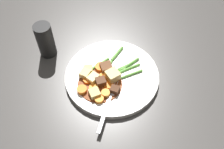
# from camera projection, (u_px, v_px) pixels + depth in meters

# --- Properties ---
(ground_plane) EXTENTS (3.00, 3.00, 0.00)m
(ground_plane) POSITION_uv_depth(u_px,v_px,m) (112.00, 78.00, 0.76)
(ground_plane) COLOR #423F3D
(dinner_plate) EXTENTS (0.27, 0.27, 0.02)m
(dinner_plate) POSITION_uv_depth(u_px,v_px,m) (112.00, 76.00, 0.75)
(dinner_plate) COLOR white
(dinner_plate) RESTS_ON ground_plane
(stew_sauce) EXTENTS (0.13, 0.13, 0.00)m
(stew_sauce) POSITION_uv_depth(u_px,v_px,m) (100.00, 84.00, 0.72)
(stew_sauce) COLOR brown
(stew_sauce) RESTS_ON dinner_plate
(carrot_slice_0) EXTENTS (0.04, 0.04, 0.01)m
(carrot_slice_0) POSITION_uv_depth(u_px,v_px,m) (109.00, 85.00, 0.72)
(carrot_slice_0) COLOR orange
(carrot_slice_0) RESTS_ON dinner_plate
(carrot_slice_1) EXTENTS (0.03, 0.03, 0.01)m
(carrot_slice_1) POSITION_uv_depth(u_px,v_px,m) (106.00, 93.00, 0.70)
(carrot_slice_1) COLOR orange
(carrot_slice_1) RESTS_ON dinner_plate
(carrot_slice_2) EXTENTS (0.03, 0.03, 0.01)m
(carrot_slice_2) POSITION_uv_depth(u_px,v_px,m) (99.00, 99.00, 0.69)
(carrot_slice_2) COLOR orange
(carrot_slice_2) RESTS_ON dinner_plate
(carrot_slice_3) EXTENTS (0.04, 0.04, 0.01)m
(carrot_slice_3) POSITION_uv_depth(u_px,v_px,m) (104.00, 77.00, 0.74)
(carrot_slice_3) COLOR orange
(carrot_slice_3) RESTS_ON dinner_plate
(carrot_slice_4) EXTENTS (0.04, 0.04, 0.01)m
(carrot_slice_4) POSITION_uv_depth(u_px,v_px,m) (94.00, 88.00, 0.71)
(carrot_slice_4) COLOR orange
(carrot_slice_4) RESTS_ON dinner_plate
(carrot_slice_5) EXTENTS (0.04, 0.04, 0.01)m
(carrot_slice_5) POSITION_uv_depth(u_px,v_px,m) (100.00, 68.00, 0.75)
(carrot_slice_5) COLOR orange
(carrot_slice_5) RESTS_ON dinner_plate
(carrot_slice_6) EXTENTS (0.04, 0.04, 0.01)m
(carrot_slice_6) POSITION_uv_depth(u_px,v_px,m) (88.00, 80.00, 0.73)
(carrot_slice_6) COLOR orange
(carrot_slice_6) RESTS_ON dinner_plate
(carrot_slice_7) EXTENTS (0.04, 0.04, 0.01)m
(carrot_slice_7) POSITION_uv_depth(u_px,v_px,m) (82.00, 90.00, 0.71)
(carrot_slice_7) COLOR orange
(carrot_slice_7) RESTS_ON dinner_plate
(potato_chunk_0) EXTENTS (0.05, 0.05, 0.03)m
(potato_chunk_0) POSITION_uv_depth(u_px,v_px,m) (113.00, 76.00, 0.73)
(potato_chunk_0) COLOR #E5CC7A
(potato_chunk_0) RESTS_ON dinner_plate
(potato_chunk_1) EXTENTS (0.03, 0.03, 0.02)m
(potato_chunk_1) POSITION_uv_depth(u_px,v_px,m) (93.00, 78.00, 0.72)
(potato_chunk_1) COLOR #EAD68C
(potato_chunk_1) RESTS_ON dinner_plate
(potato_chunk_2) EXTENTS (0.04, 0.04, 0.02)m
(potato_chunk_2) POSITION_uv_depth(u_px,v_px,m) (93.00, 93.00, 0.70)
(potato_chunk_2) COLOR #DBBC6B
(potato_chunk_2) RESTS_ON dinner_plate
(potato_chunk_3) EXTENTS (0.03, 0.03, 0.02)m
(potato_chunk_3) POSITION_uv_depth(u_px,v_px,m) (88.00, 70.00, 0.74)
(potato_chunk_3) COLOR #DBBC6B
(potato_chunk_3) RESTS_ON dinner_plate
(potato_chunk_4) EXTENTS (0.03, 0.03, 0.02)m
(potato_chunk_4) POSITION_uv_depth(u_px,v_px,m) (85.00, 74.00, 0.73)
(potato_chunk_4) COLOR #E5CC7A
(potato_chunk_4) RESTS_ON dinner_plate
(meat_chunk_0) EXTENTS (0.04, 0.04, 0.02)m
(meat_chunk_0) POSITION_uv_depth(u_px,v_px,m) (101.00, 82.00, 0.72)
(meat_chunk_0) COLOR #56331E
(meat_chunk_0) RESTS_ON dinner_plate
(meat_chunk_1) EXTENTS (0.04, 0.04, 0.02)m
(meat_chunk_1) POSITION_uv_depth(u_px,v_px,m) (106.00, 68.00, 0.75)
(meat_chunk_1) COLOR brown
(meat_chunk_1) RESTS_ON dinner_plate
(meat_chunk_2) EXTENTS (0.03, 0.03, 0.02)m
(meat_chunk_2) POSITION_uv_depth(u_px,v_px,m) (115.00, 90.00, 0.70)
(meat_chunk_2) COLOR #4C2B19
(meat_chunk_2) RESTS_ON dinner_plate
(green_bean_0) EXTENTS (0.07, 0.03, 0.01)m
(green_bean_0) POSITION_uv_depth(u_px,v_px,m) (130.00, 64.00, 0.76)
(green_bean_0) COLOR #66AD42
(green_bean_0) RESTS_ON dinner_plate
(green_bean_1) EXTENTS (0.07, 0.03, 0.01)m
(green_bean_1) POSITION_uv_depth(u_px,v_px,m) (100.00, 64.00, 0.76)
(green_bean_1) COLOR #66AD42
(green_bean_1) RESTS_ON dinner_plate
(green_bean_2) EXTENTS (0.06, 0.05, 0.01)m
(green_bean_2) POSITION_uv_depth(u_px,v_px,m) (115.00, 72.00, 0.75)
(green_bean_2) COLOR #599E38
(green_bean_2) RESTS_ON dinner_plate
(green_bean_3) EXTENTS (0.07, 0.04, 0.01)m
(green_bean_3) POSITION_uv_depth(u_px,v_px,m) (129.00, 69.00, 0.75)
(green_bean_3) COLOR #66AD42
(green_bean_3) RESTS_ON dinner_plate
(green_bean_4) EXTENTS (0.06, 0.04, 0.01)m
(green_bean_4) POSITION_uv_depth(u_px,v_px,m) (119.00, 70.00, 0.75)
(green_bean_4) COLOR #4C8E33
(green_bean_4) RESTS_ON dinner_plate
(green_bean_5) EXTENTS (0.06, 0.01, 0.01)m
(green_bean_5) POSITION_uv_depth(u_px,v_px,m) (117.00, 54.00, 0.79)
(green_bean_5) COLOR #66AD42
(green_bean_5) RESTS_ON dinner_plate
(green_bean_6) EXTENTS (0.06, 0.02, 0.01)m
(green_bean_6) POSITION_uv_depth(u_px,v_px,m) (110.00, 65.00, 0.76)
(green_bean_6) COLOR #599E38
(green_bean_6) RESTS_ON dinner_plate
(green_bean_7) EXTENTS (0.07, 0.05, 0.01)m
(green_bean_7) POSITION_uv_depth(u_px,v_px,m) (129.00, 75.00, 0.74)
(green_bean_7) COLOR #66AD42
(green_bean_7) RESTS_ON dinner_plate
(green_bean_8) EXTENTS (0.05, 0.01, 0.01)m
(green_bean_8) POSITION_uv_depth(u_px,v_px,m) (111.00, 72.00, 0.75)
(green_bean_8) COLOR #4C8E33
(green_bean_8) RESTS_ON dinner_plate
(fork) EXTENTS (0.17, 0.07, 0.00)m
(fork) POSITION_uv_depth(u_px,v_px,m) (108.00, 102.00, 0.69)
(fork) COLOR silver
(fork) RESTS_ON dinner_plate
(pepper_mill) EXTENTS (0.05, 0.05, 0.11)m
(pepper_mill) POSITION_uv_depth(u_px,v_px,m) (45.00, 40.00, 0.77)
(pepper_mill) COLOR black
(pepper_mill) RESTS_ON ground_plane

